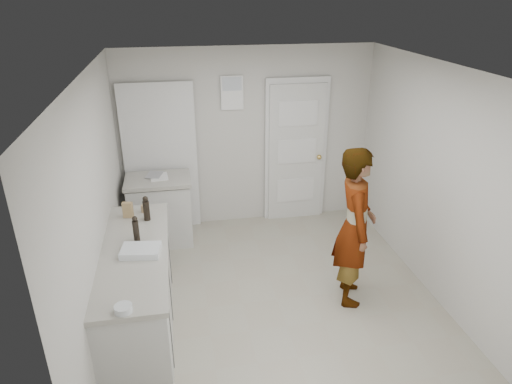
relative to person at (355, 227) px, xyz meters
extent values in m
plane|color=#9F9986|center=(-0.80, 0.07, -0.88)|extent=(4.00, 4.00, 0.00)
plane|color=beige|center=(-0.80, 2.07, 0.37)|extent=(3.50, 0.00, 3.50)
plane|color=beige|center=(-0.80, -1.93, 0.37)|extent=(3.50, 0.00, 3.50)
plane|color=beige|center=(-2.55, 0.07, 0.37)|extent=(0.00, 4.00, 4.00)
plane|color=beige|center=(0.95, 0.07, 0.37)|extent=(0.00, 4.00, 4.00)
plane|color=silver|center=(-0.80, 0.07, 1.62)|extent=(4.00, 4.00, 0.00)
cube|color=silver|center=(-0.10, 2.00, 0.12)|extent=(0.80, 0.05, 2.00)
cube|color=silver|center=(-0.10, 2.03, 0.15)|extent=(0.90, 0.04, 2.10)
sphere|color=gold|center=(0.23, 1.95, 0.07)|extent=(0.07, 0.07, 0.07)
cube|color=white|center=(-1.00, 2.04, 1.02)|extent=(0.30, 0.02, 0.45)
cube|color=black|center=(-2.00, 2.04, 0.14)|extent=(0.90, 0.05, 2.04)
cube|color=silver|center=(-2.00, 2.01, 0.15)|extent=(0.98, 0.02, 2.10)
cube|color=beige|center=(-2.25, -0.13, -0.45)|extent=(0.60, 1.90, 0.86)
cube|color=black|center=(-2.25, -0.13, -0.84)|extent=(0.56, 1.86, 0.08)
cube|color=#ACA99E|center=(-2.25, -0.13, 0.02)|extent=(0.64, 1.96, 0.05)
cube|color=beige|center=(-2.05, 1.62, -0.45)|extent=(0.80, 0.55, 0.86)
cube|color=black|center=(-2.05, 1.62, -0.84)|extent=(0.75, 0.54, 0.08)
cube|color=#ACA99E|center=(-2.05, 1.62, 0.02)|extent=(0.84, 0.61, 0.05)
imported|color=silver|center=(0.00, 0.00, 0.00)|extent=(0.56, 0.72, 1.76)
cube|color=olive|center=(-2.34, 0.57, 0.13)|extent=(0.11, 0.07, 0.17)
cylinder|color=tan|center=(-2.19, 0.66, 0.09)|extent=(0.05, 0.05, 0.08)
cylinder|color=black|center=(-2.14, 0.47, 0.15)|extent=(0.07, 0.07, 0.22)
sphere|color=black|center=(-2.14, 0.47, 0.29)|extent=(0.06, 0.06, 0.06)
cylinder|color=black|center=(-2.22, 0.04, 0.16)|extent=(0.06, 0.06, 0.22)
sphere|color=black|center=(-2.22, 0.04, 0.29)|extent=(0.05, 0.05, 0.05)
cube|color=silver|center=(-2.18, -0.20, 0.08)|extent=(0.38, 0.29, 0.06)
cube|color=white|center=(-2.18, -0.20, 0.07)|extent=(0.34, 0.25, 0.05)
cylinder|color=silver|center=(-2.27, -1.03, 0.07)|extent=(0.14, 0.14, 0.05)
sphere|color=white|center=(-2.29, -1.04, 0.07)|extent=(0.05, 0.05, 0.05)
sphere|color=white|center=(-2.25, -1.02, 0.07)|extent=(0.05, 0.05, 0.05)
cube|color=white|center=(-2.03, 1.67, 0.05)|extent=(0.24, 0.30, 0.01)
camera|label=1|loc=(-1.78, -3.95, 2.30)|focal=32.00mm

